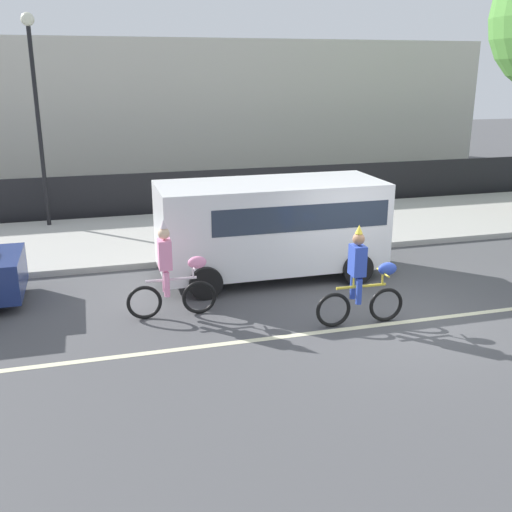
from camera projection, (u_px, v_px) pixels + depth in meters
The scene contains 9 objects.
ground_plane at pixel (385, 313), 11.69m from camera, with size 80.00×80.00×0.00m, color #4C4C4F.
road_centre_line at pixel (398, 323), 11.23m from camera, with size 36.00×0.14×0.01m, color beige.
sidewalk_curb at pixel (282, 228), 17.64m from camera, with size 60.00×5.00×0.15m, color #ADAAA3.
fence_line at pixel (256, 189), 20.12m from camera, with size 40.00×0.08×1.40m, color black.
building_backdrop at pixel (148, 109), 26.70m from camera, with size 28.00×8.00×5.69m, color beige.
parade_cyclist_pink at pixel (172, 275), 11.30m from camera, with size 1.72×0.50×1.92m.
parade_cyclist_cobalt at pixel (362, 282), 10.94m from camera, with size 1.72×0.50×1.92m.
parked_van_white at pixel (274, 222), 13.42m from camera, with size 5.00×2.22×2.18m.
street_lamp_post at pixel (35, 90), 16.56m from camera, with size 0.36×0.36×5.86m.
Camera 1 is at (-5.37, -9.74, 4.56)m, focal length 42.00 mm.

